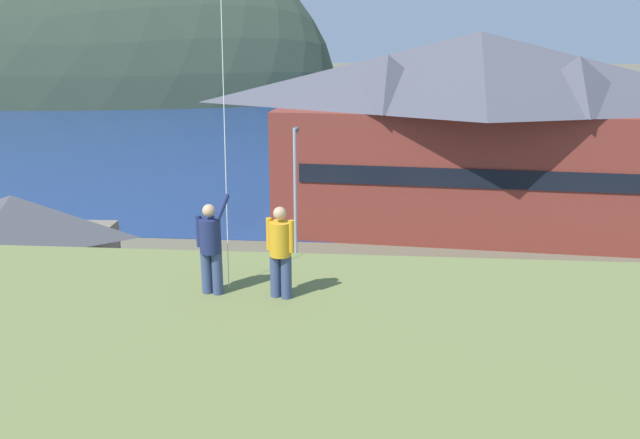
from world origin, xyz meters
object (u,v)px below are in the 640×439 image
(parked_car_lone_by_shed, at_px, (529,372))
(person_companion, at_px, (280,249))
(person_kite_flyer, at_px, (211,245))
(moored_boat_wharfside, at_px, (307,179))
(harbor_lodge, at_px, (475,126))
(parked_car_back_row_right, at_px, (82,358))
(wharf_dock, at_px, (350,181))
(parked_car_mid_row_far, at_px, (569,309))
(parked_car_front_row_silver, at_px, (330,314))
(parked_car_mid_row_center, at_px, (294,389))
(parking_light_pole, at_px, (295,200))
(storage_shed_near_lot, at_px, (19,254))

(parked_car_lone_by_shed, distance_m, person_companion, 13.61)
(person_kite_flyer, bearing_deg, moored_boat_wharfside, 93.43)
(harbor_lodge, distance_m, parked_car_lone_by_shed, 21.83)
(parked_car_back_row_right, height_order, person_companion, person_companion)
(harbor_lodge, xyz_separation_m, wharf_dock, (-8.29, 11.39, -6.28))
(parked_car_lone_by_shed, bearing_deg, parked_car_mid_row_far, 62.17)
(parked_car_front_row_silver, bearing_deg, parked_car_back_row_right, -152.73)
(parked_car_mid_row_center, relative_size, person_companion, 2.43)
(parked_car_lone_by_shed, xyz_separation_m, parked_car_mid_row_far, (2.91, 5.51, 0.00))
(parked_car_mid_row_far, bearing_deg, parking_light_pole, 162.57)
(parked_car_mid_row_far, xyz_separation_m, parking_light_pole, (-12.06, 3.79, 3.54))
(moored_boat_wharfside, distance_m, person_companion, 41.07)
(storage_shed_near_lot, xyz_separation_m, parking_light_pole, (11.87, 3.95, 1.72))
(parked_car_lone_by_shed, bearing_deg, parking_light_pole, 134.52)
(moored_boat_wharfside, relative_size, parking_light_pole, 0.98)
(storage_shed_near_lot, distance_m, wharf_dock, 30.50)
(parked_car_lone_by_shed, xyz_separation_m, parked_car_front_row_silver, (-7.13, 4.15, 0.00))
(harbor_lodge, height_order, moored_boat_wharfside, harbor_lodge)
(wharf_dock, height_order, parking_light_pole, parking_light_pole)
(parked_car_back_row_right, bearing_deg, parking_light_pole, 55.48)
(harbor_lodge, relative_size, parked_car_lone_by_shed, 6.29)
(parked_car_back_row_right, bearing_deg, moored_boat_wharfside, 81.26)
(wharf_dock, relative_size, parking_light_pole, 1.31)
(person_kite_flyer, bearing_deg, parked_car_back_row_right, 130.08)
(parking_light_pole, bearing_deg, person_companion, -83.85)
(parked_car_mid_row_far, distance_m, person_companion, 19.11)
(parked_car_mid_row_center, bearing_deg, parked_car_mid_row_far, 33.84)
(wharf_dock, bearing_deg, person_kite_flyer, -91.64)
(moored_boat_wharfside, relative_size, parked_car_mid_row_center, 1.84)
(parked_car_front_row_silver, relative_size, parking_light_pole, 0.55)
(moored_boat_wharfside, bearing_deg, parked_car_mid_row_far, -61.75)
(storage_shed_near_lot, relative_size, parked_car_front_row_silver, 1.86)
(moored_boat_wharfside, bearing_deg, parked_car_back_row_right, -98.74)
(parked_car_mid_row_far, relative_size, person_kite_flyer, 2.28)
(person_companion, bearing_deg, parked_car_back_row_right, 134.56)
(parked_car_mid_row_far, bearing_deg, storage_shed_near_lot, -179.59)
(parked_car_front_row_silver, distance_m, person_kite_flyer, 15.02)
(parked_car_mid_row_center, relative_size, parked_car_front_row_silver, 0.98)
(parked_car_lone_by_shed, xyz_separation_m, parked_car_back_row_right, (-15.74, -0.29, 0.00))
(parked_car_back_row_right, bearing_deg, parked_car_lone_by_shed, 1.04)
(moored_boat_wharfside, relative_size, parked_car_mid_row_far, 1.84)
(parking_light_pole, relative_size, person_kite_flyer, 4.26)
(parked_car_mid_row_center, height_order, person_companion, person_companion)
(moored_boat_wharfside, distance_m, parked_car_front_row_silver, 27.32)
(person_kite_flyer, bearing_deg, storage_shed_near_lot, 131.32)
(parked_car_front_row_silver, bearing_deg, parked_car_mid_row_far, 7.73)
(person_companion, bearing_deg, wharf_dock, 90.18)
(parked_car_back_row_right, bearing_deg, parked_car_front_row_silver, 27.27)
(harbor_lodge, height_order, wharf_dock, harbor_lodge)
(parked_car_back_row_right, xyz_separation_m, person_companion, (8.56, -8.69, 7.30))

